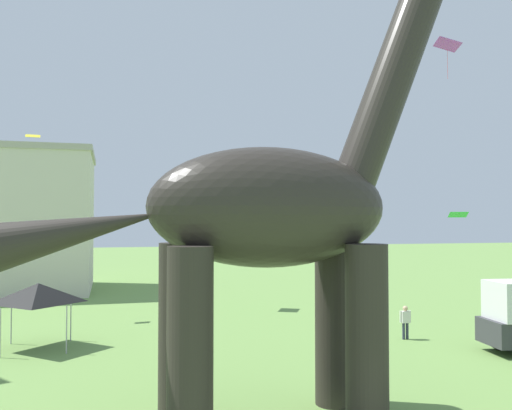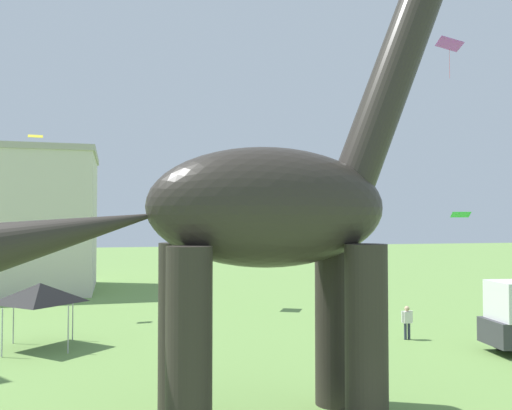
{
  "view_description": "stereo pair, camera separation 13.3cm",
  "coord_description": "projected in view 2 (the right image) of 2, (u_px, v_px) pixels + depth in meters",
  "views": [
    {
      "loc": [
        -6.19,
        -9.84,
        5.8
      ],
      "look_at": [
        -1.58,
        6.96,
        6.37
      ],
      "focal_mm": 37.53,
      "sensor_mm": 36.0,
      "label": 1
    },
    {
      "loc": [
        -6.06,
        -9.88,
        5.8
      ],
      "look_at": [
        -1.58,
        6.96,
        6.37
      ],
      "focal_mm": 37.53,
      "sensor_mm": 36.0,
      "label": 2
    }
  ],
  "objects": [
    {
      "name": "kite_mid_center",
      "position": [
        249.0,
        243.0,
        36.03
      ],
      "size": [
        1.71,
        1.87,
        0.25
      ],
      "color": "green"
    },
    {
      "name": "kite_high_left",
      "position": [
        461.0,
        215.0,
        33.07
      ],
      "size": [
        1.33,
        1.16,
        0.34
      ],
      "color": "green"
    },
    {
      "name": "dinosaur_sculpture",
      "position": [
        267.0,
        207.0,
        15.51
      ],
      "size": [
        16.52,
        3.5,
        17.27
      ],
      "rotation": [
        0.0,
        0.0,
        0.55
      ],
      "color": "#2D2823",
      "rests_on": "ground_plane"
    },
    {
      "name": "kite_near_high",
      "position": [
        35.0,
        136.0,
        32.82
      ],
      "size": [
        0.92,
        0.7,
        0.26
      ],
      "color": "yellow"
    },
    {
      "name": "background_building_block",
      "position": [
        2.0,
        221.0,
        44.87
      ],
      "size": [
        15.17,
        11.5,
        11.9
      ],
      "color": "beige",
      "rests_on": "ground_plane"
    },
    {
      "name": "person_vendor_side",
      "position": [
        407.0,
        319.0,
        26.52
      ],
      "size": [
        0.62,
        0.27,
        1.65
      ],
      "rotation": [
        0.0,
        0.0,
        0.82
      ],
      "color": "#2D3347",
      "rests_on": "ground_plane"
    },
    {
      "name": "kite_mid_right",
      "position": [
        449.0,
        44.0,
        27.6
      ],
      "size": [
        1.62,
        1.87,
        2.0
      ],
      "color": "purple"
    },
    {
      "name": "festival_canopy_tent",
      "position": [
        40.0,
        293.0,
        24.73
      ],
      "size": [
        3.15,
        3.15,
        3.0
      ],
      "color": "#B2B2B7",
      "rests_on": "ground_plane"
    }
  ]
}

